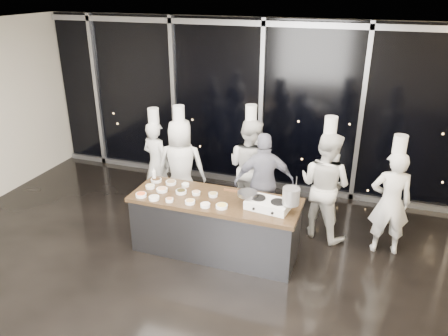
# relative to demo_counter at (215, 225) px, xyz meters

# --- Properties ---
(ground) EXTENTS (9.00, 9.00, 0.00)m
(ground) POSITION_rel_demo_counter_xyz_m (0.00, -0.90, -0.45)
(ground) COLOR black
(ground) RESTS_ON ground
(room_shell) EXTENTS (9.02, 7.02, 3.21)m
(room_shell) POSITION_rel_demo_counter_xyz_m (0.18, -0.90, 1.79)
(room_shell) COLOR beige
(room_shell) RESTS_ON ground
(window_wall) EXTENTS (8.90, 0.11, 3.20)m
(window_wall) POSITION_rel_demo_counter_xyz_m (0.00, 2.53, 1.14)
(window_wall) COLOR black
(window_wall) RESTS_ON ground
(demo_counter) EXTENTS (2.46, 0.86, 0.90)m
(demo_counter) POSITION_rel_demo_counter_xyz_m (0.00, 0.00, 0.00)
(demo_counter) COLOR #3B3C41
(demo_counter) RESTS_ON ground
(stove) EXTENTS (0.62, 0.43, 0.14)m
(stove) POSITION_rel_demo_counter_xyz_m (0.79, -0.04, 0.51)
(stove) COLOR white
(stove) RESTS_ON demo_counter
(frying_pan) EXTENTS (0.50, 0.31, 0.05)m
(frying_pan) POSITION_rel_demo_counter_xyz_m (0.48, -0.01, 0.61)
(frying_pan) COLOR gray
(frying_pan) RESTS_ON stove
(stock_pot) EXTENTS (0.26, 0.26, 0.23)m
(stock_pot) POSITION_rel_demo_counter_xyz_m (1.10, -0.07, 0.70)
(stock_pot) COLOR #BAB9BC
(stock_pot) RESTS_ON stove
(prep_bowls) EXTENTS (1.41, 0.71, 0.05)m
(prep_bowls) POSITION_rel_demo_counter_xyz_m (-0.58, -0.07, 0.47)
(prep_bowls) COLOR white
(prep_bowls) RESTS_ON demo_counter
(squeeze_bottle) EXTENTS (0.06, 0.06, 0.22)m
(squeeze_bottle) POSITION_rel_demo_counter_xyz_m (-1.11, 0.25, 0.55)
(squeeze_bottle) COLOR white
(squeeze_bottle) RESTS_ON demo_counter
(chef_far_left) EXTENTS (0.66, 0.53, 1.80)m
(chef_far_left) POSITION_rel_demo_counter_xyz_m (-1.53, 1.12, 0.36)
(chef_far_left) COLOR silver
(chef_far_left) RESTS_ON ground
(chef_left) EXTENTS (0.93, 0.72, 1.93)m
(chef_left) POSITION_rel_demo_counter_xyz_m (-0.99, 1.00, 0.41)
(chef_left) COLOR silver
(chef_left) RESTS_ON ground
(chef_center) EXTENTS (1.01, 0.91, 1.94)m
(chef_center) POSITION_rel_demo_counter_xyz_m (0.12, 1.40, 0.41)
(chef_center) COLOR silver
(chef_center) RESTS_ON ground
(guest) EXTENTS (1.04, 0.72, 1.64)m
(guest) POSITION_rel_demo_counter_xyz_m (0.49, 0.94, 0.37)
(guest) COLOR #151A3B
(guest) RESTS_ON ground
(chef_right) EXTENTS (1.04, 0.93, 1.97)m
(chef_right) POSITION_rel_demo_counter_xyz_m (1.43, 1.02, 0.43)
(chef_right) COLOR silver
(chef_right) RESTS_ON ground
(chef_side) EXTENTS (0.65, 0.49, 1.85)m
(chef_side) POSITION_rel_demo_counter_xyz_m (2.39, 0.87, 0.38)
(chef_side) COLOR silver
(chef_side) RESTS_ON ground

